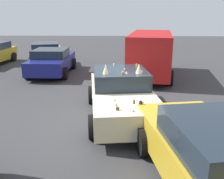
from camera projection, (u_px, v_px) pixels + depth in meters
ground_plane at (121, 117)px, 8.14m from camera, size 60.00×60.00×0.00m
art_car_decorated at (121, 94)px, 8.03m from camera, size 4.61×2.49×1.72m
parked_van_behind_left at (150, 53)px, 12.88m from camera, size 5.30×2.75×2.22m
parked_sedan_behind_right at (52, 61)px, 13.68m from camera, size 4.20×2.11×1.36m
parked_sedan_far_right at (211, 154)px, 4.56m from camera, size 4.37×2.52×1.46m
parked_sedan_row_back_far at (47, 53)px, 16.55m from camera, size 4.74×2.68×1.38m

